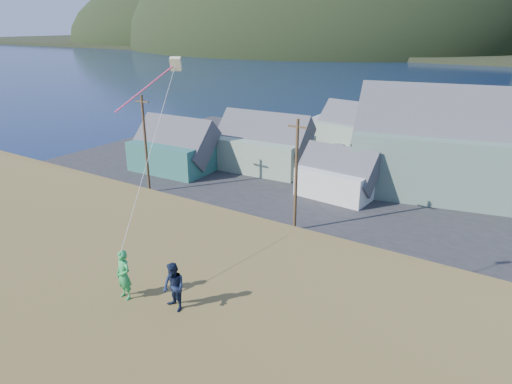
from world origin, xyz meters
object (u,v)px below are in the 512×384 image
(shed_teal, at_px, (175,147))
(shed_palegreen_near, at_px, (263,144))
(wharf, at_px, (388,129))
(shed_white, at_px, (338,174))
(shed_palegreen_far, at_px, (360,129))
(kite_flyer_green, at_px, (124,275))
(kite_flyer_navy, at_px, (174,287))

(shed_teal, distance_m, shed_palegreen_near, 9.82)
(shed_teal, bearing_deg, wharf, 63.19)
(shed_white, bearing_deg, shed_palegreen_near, 165.57)
(shed_teal, bearing_deg, shed_palegreen_far, 51.66)
(shed_teal, xyz_separation_m, shed_palegreen_near, (8.00, 5.70, 0.20))
(shed_white, distance_m, kite_flyer_green, 31.11)
(wharf, distance_m, kite_flyer_navy, 60.66)
(shed_palegreen_far, bearing_deg, wharf, 97.55)
(kite_flyer_green, height_order, kite_flyer_navy, kite_flyer_green)
(shed_teal, relative_size, kite_flyer_navy, 5.85)
(shed_teal, distance_m, shed_palegreen_far, 24.19)
(shed_teal, xyz_separation_m, shed_white, (18.63, 2.12, -0.45))
(shed_palegreen_near, bearing_deg, shed_palegreen_far, 62.00)
(kite_flyer_green, bearing_deg, kite_flyer_navy, 19.90)
(kite_flyer_green, bearing_deg, shed_teal, 137.62)
(wharf, distance_m, shed_teal, 34.70)
(shed_palegreen_near, xyz_separation_m, kite_flyer_green, (15.72, -33.72, 5.16))
(shed_teal, relative_size, kite_flyer_green, 5.53)
(kite_flyer_green, bearing_deg, shed_white, 106.96)
(wharf, distance_m, shed_palegreen_far, 12.18)
(shed_teal, height_order, kite_flyer_navy, kite_flyer_navy)
(wharf, relative_size, kite_flyer_green, 15.29)
(wharf, relative_size, shed_teal, 2.77)
(wharf, distance_m, shed_palegreen_near, 26.70)
(shed_teal, distance_m, kite_flyer_green, 37.10)
(shed_white, distance_m, shed_palegreen_far, 18.01)
(shed_palegreen_near, distance_m, shed_palegreen_far, 15.20)
(shed_white, relative_size, shed_palegreen_far, 0.65)
(wharf, bearing_deg, kite_flyer_navy, -79.30)
(shed_teal, xyz_separation_m, kite_flyer_navy, (25.52, -27.62, 5.31))
(shed_white, distance_m, kite_flyer_navy, 31.07)
(shed_teal, xyz_separation_m, shed_palegreen_far, (14.22, 19.57, 0.11))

